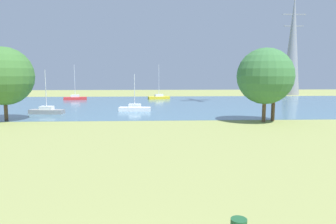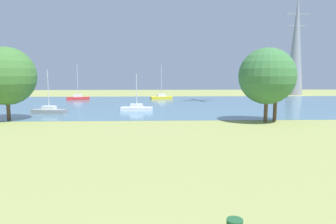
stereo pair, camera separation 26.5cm
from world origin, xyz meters
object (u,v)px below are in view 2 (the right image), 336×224
at_px(sailboat_yellow, 161,97).
at_px(electricity_pylon, 296,45).
at_px(tree_west_near, 6,76).
at_px(tree_mid_shore, 267,76).
at_px(sailboat_red, 78,98).
at_px(sailboat_gray, 49,111).
at_px(sailboat_white, 137,108).
at_px(tree_west_far, 276,80).

relative_size(sailboat_yellow, electricity_pylon, 0.29).
distance_m(tree_west_near, tree_mid_shore, 31.18).
height_order(sailboat_red, electricity_pylon, electricity_pylon).
height_order(sailboat_gray, tree_mid_shore, tree_mid_shore).
height_order(sailboat_white, electricity_pylon, electricity_pylon).
bearing_deg(sailboat_gray, tree_west_near, -113.75).
distance_m(sailboat_yellow, tree_west_far, 35.51).
xyz_separation_m(tree_mid_shore, tree_west_far, (1.37, 0.71, -0.48)).
bearing_deg(sailboat_white, sailboat_gray, -168.27).
distance_m(sailboat_white, sailboat_gray, 12.64).
height_order(sailboat_white, sailboat_yellow, sailboat_yellow).
relative_size(sailboat_white, sailboat_gray, 0.90).
relative_size(sailboat_white, tree_mid_shore, 0.65).
distance_m(tree_west_far, electricity_pylon, 51.78).
distance_m(sailboat_white, electricity_pylon, 54.91).
height_order(sailboat_red, tree_west_far, sailboat_red).
bearing_deg(tree_west_far, electricity_pylon, 63.34).
relative_size(sailboat_gray, tree_mid_shore, 0.72).
height_order(sailboat_red, sailboat_yellow, sailboat_yellow).
bearing_deg(tree_mid_shore, sailboat_red, 132.97).
bearing_deg(electricity_pylon, sailboat_red, -165.67).
bearing_deg(sailboat_yellow, tree_west_near, -121.93).
distance_m(tree_mid_shore, tree_west_far, 1.62).
xyz_separation_m(tree_mid_shore, electricity_pylon, (24.30, 46.37, 7.90)).
xyz_separation_m(sailboat_white, tree_west_near, (-15.12, -8.81, 4.97)).
height_order(sailboat_red, tree_west_near, tree_west_near).
xyz_separation_m(sailboat_yellow, tree_mid_shore, (11.85, -33.37, 4.95)).
distance_m(sailboat_white, tree_mid_shore, 20.18).
xyz_separation_m(sailboat_white, sailboat_yellow, (4.11, 22.05, 0.02)).
height_order(sailboat_white, sailboat_red, sailboat_red).
bearing_deg(sailboat_gray, electricity_pylon, 35.56).
bearing_deg(tree_west_near, electricity_pylon, 38.38).
xyz_separation_m(sailboat_yellow, tree_west_near, (-19.23, -30.85, 4.94)).
bearing_deg(tree_mid_shore, sailboat_gray, 162.83).
bearing_deg(sailboat_yellow, tree_west_far, -67.96).
relative_size(sailboat_gray, sailboat_yellow, 0.82).
distance_m(sailboat_gray, tree_mid_shore, 30.06).
relative_size(sailboat_white, electricity_pylon, 0.21).
distance_m(sailboat_white, tree_west_near, 18.19).
xyz_separation_m(tree_west_near, tree_west_far, (32.45, -1.80, -0.47)).
bearing_deg(tree_west_near, sailboat_gray, 66.25).
relative_size(sailboat_gray, electricity_pylon, 0.24).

